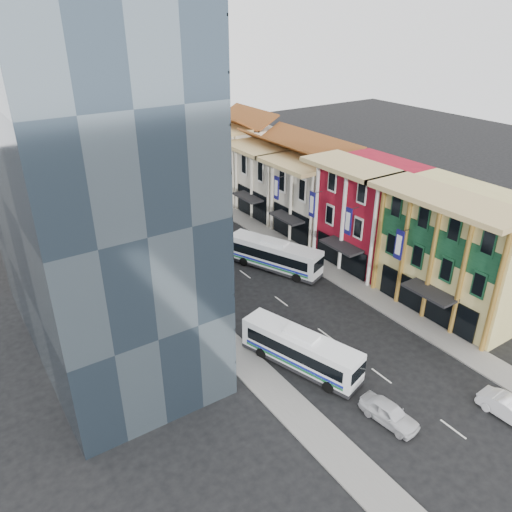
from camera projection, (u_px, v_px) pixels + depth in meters
ground at (391, 383)px, 40.56m from camera, size 200.00×200.00×0.00m
sidewalk_right at (303, 255)px, 61.08m from camera, size 3.00×90.00×0.15m
sidewalk_left at (177, 295)px, 52.65m from camera, size 3.00×90.00×0.15m
shophouse_tan at (459, 252)px, 48.52m from camera, size 8.00×14.00×12.00m
shophouse_red at (370, 214)px, 57.43m from camera, size 8.00×10.00×12.00m
shophouse_cream_near at (317, 198)px, 64.94m from camera, size 8.00×9.00×10.00m
shophouse_cream_mid at (276, 180)px, 71.63m from camera, size 8.00×9.00×10.00m
shophouse_cream_far at (238, 160)px, 79.20m from camera, size 8.00×12.00×11.00m
office_tower at (83, 181)px, 39.50m from camera, size 12.00×26.00×30.00m
office_block_far at (45, 193)px, 60.68m from camera, size 10.00×18.00×14.00m
bus_left_near at (301, 349)px, 41.65m from camera, size 5.63×11.11×3.48m
bus_left_far at (205, 252)px, 57.70m from camera, size 6.46×12.30×3.86m
bus_right at (274, 255)px, 57.28m from camera, size 6.89×11.57×3.67m
sedan_left at (389, 413)px, 36.47m from camera, size 2.42×4.81×1.57m
sedan_right at (511, 410)px, 36.74m from camera, size 1.93×4.83×1.57m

